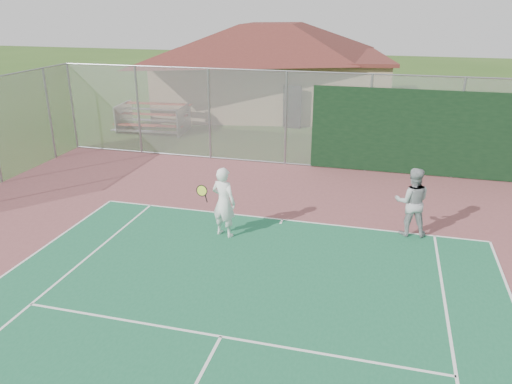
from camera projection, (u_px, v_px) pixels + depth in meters
back_fence at (371, 127)px, 17.70m from camera, size 20.08×0.11×3.53m
clubhouse at (272, 59)px, 27.51m from camera, size 14.36×10.89×5.61m
bleachers at (153, 117)px, 23.76m from camera, size 3.39×2.20×1.24m
player_white_front at (224, 203)px, 12.94m from camera, size 1.03×0.68×1.88m
player_grey_back at (412, 202)px, 13.01m from camera, size 0.95×0.77×1.85m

